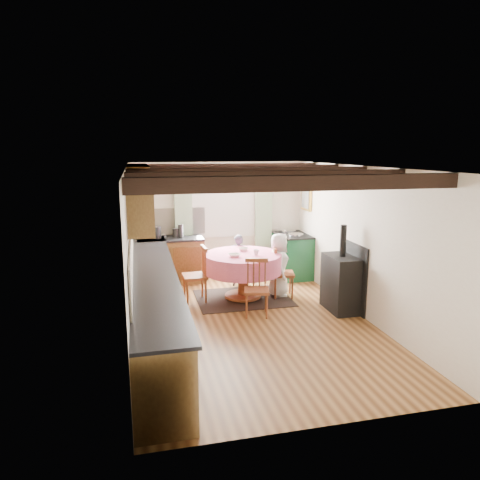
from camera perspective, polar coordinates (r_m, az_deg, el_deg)
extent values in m
cube|color=olive|center=(7.05, 1.52, -10.49)|extent=(3.60, 5.50, 0.00)
cube|color=white|center=(6.54, 1.63, 9.40)|extent=(3.60, 5.50, 0.00)
cube|color=silver|center=(9.33, -2.75, 2.64)|extent=(3.60, 0.00, 2.40)
cube|color=silver|center=(4.20, 11.32, -8.85)|extent=(3.60, 0.00, 2.40)
cube|color=silver|center=(6.48, -14.01, -1.68)|extent=(0.00, 5.50, 2.40)
cube|color=silver|center=(7.35, 15.26, -0.19)|extent=(0.00, 5.50, 2.40)
cube|color=black|center=(4.64, 8.02, 7.28)|extent=(3.60, 0.16, 0.16)
cube|color=black|center=(5.58, 4.28, 8.07)|extent=(3.60, 0.16, 0.16)
cube|color=black|center=(6.54, 1.63, 8.61)|extent=(3.60, 0.16, 0.16)
cube|color=black|center=(7.51, -0.35, 9.00)|extent=(3.60, 0.16, 0.16)
cube|color=black|center=(8.49, -1.88, 9.29)|extent=(3.60, 0.16, 0.16)
cube|color=beige|center=(6.77, -13.82, -1.11)|extent=(0.02, 4.50, 0.55)
cube|color=beige|center=(9.19, -8.88, 2.37)|extent=(1.40, 0.02, 0.55)
cube|color=olive|center=(6.69, -11.10, -7.91)|extent=(0.60, 5.30, 0.88)
cube|color=olive|center=(9.06, -8.90, -2.66)|extent=(1.30, 0.60, 0.88)
cube|color=black|center=(6.56, -11.08, -4.11)|extent=(0.64, 5.30, 0.04)
cube|color=black|center=(8.94, -8.98, 0.16)|extent=(1.30, 0.64, 0.04)
cube|color=olive|center=(7.55, -12.92, 5.98)|extent=(0.34, 1.80, 0.90)
cube|color=olive|center=(6.06, -12.75, 4.20)|extent=(0.34, 0.90, 0.70)
cube|color=white|center=(9.28, -2.15, 5.09)|extent=(1.34, 0.03, 1.54)
cube|color=white|center=(9.29, -2.15, 5.10)|extent=(1.20, 0.01, 1.40)
cube|color=#BEE1B3|center=(9.14, -7.25, 1.74)|extent=(0.35, 0.10, 2.10)
cube|color=#BEE1B3|center=(9.47, 3.03, 2.16)|extent=(0.35, 0.10, 2.10)
cylinder|color=black|center=(9.15, -2.07, 8.77)|extent=(2.00, 0.03, 0.03)
cube|color=gold|center=(9.33, 8.54, 5.62)|extent=(0.04, 0.50, 0.60)
cylinder|color=silver|center=(9.48, 3.53, 5.83)|extent=(0.30, 0.02, 0.30)
cube|color=black|center=(8.09, 0.37, -7.47)|extent=(1.66, 1.29, 0.01)
imported|color=#393A49|center=(8.69, -0.24, -2.62)|extent=(0.42, 0.32, 1.03)
imported|color=white|center=(8.11, 5.03, -3.20)|extent=(0.47, 0.63, 1.17)
imported|color=silver|center=(7.66, -0.72, -1.97)|extent=(0.24, 0.24, 0.05)
imported|color=silver|center=(8.10, 0.45, -1.20)|extent=(0.22, 0.22, 0.05)
imported|color=silver|center=(7.77, 2.09, -1.60)|extent=(0.11, 0.11, 0.09)
cylinder|color=#262628|center=(8.88, -10.59, 0.99)|extent=(0.15, 0.15, 0.25)
cylinder|color=#262628|center=(8.94, -8.17, 0.91)|extent=(0.16, 0.16, 0.18)
cylinder|color=#262628|center=(8.86, -7.64, 1.13)|extent=(0.10, 0.10, 0.27)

